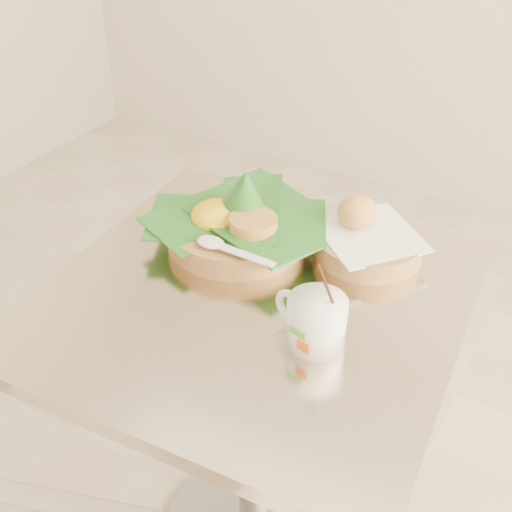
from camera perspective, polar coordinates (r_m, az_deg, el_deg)
The scene contains 5 objects.
floor at distance 1.74m, azimuth -4.56°, elevation -20.84°, with size 3.60×3.60×0.00m, color beige.
cafe_table at distance 1.26m, azimuth -0.16°, elevation -11.16°, with size 0.74×0.74×0.75m.
rice_basket at distance 1.22m, azimuth -1.72°, elevation 3.16°, with size 0.34×0.34×0.17m.
bread_basket at distance 1.22m, azimuth 9.80°, elevation 1.56°, with size 0.24×0.24×0.10m.
coffee_mug at distance 1.00m, azimuth 5.27°, elevation -5.65°, with size 0.13×0.10×0.16m.
Camera 1 is at (0.60, -0.78, 1.44)m, focal length 45.00 mm.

